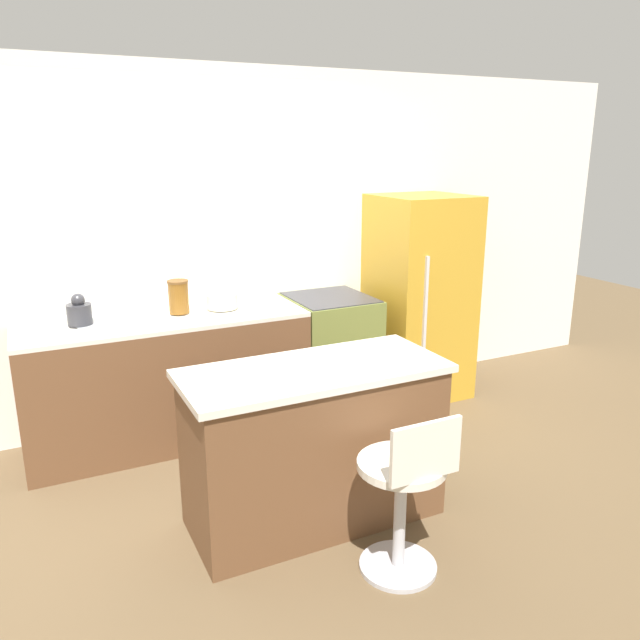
{
  "coord_description": "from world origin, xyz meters",
  "views": [
    {
      "loc": [
        -1.13,
        -3.81,
        2.05
      ],
      "look_at": [
        0.58,
        -0.33,
        0.95
      ],
      "focal_mm": 35.0,
      "sensor_mm": 36.0,
      "label": 1
    }
  ],
  "objects_px": {
    "oven_range": "(330,353)",
    "mixing_bowl": "(222,301)",
    "kettle": "(79,312)",
    "stool_chair": "(404,495)",
    "refrigerator": "(419,297)"
  },
  "relations": [
    {
      "from": "oven_range",
      "to": "mixing_bowl",
      "type": "bearing_deg",
      "value": 177.02
    },
    {
      "from": "mixing_bowl",
      "to": "refrigerator",
      "type": "bearing_deg",
      "value": -2.35
    },
    {
      "from": "oven_range",
      "to": "mixing_bowl",
      "type": "distance_m",
      "value": 0.99
    },
    {
      "from": "refrigerator",
      "to": "stool_chair",
      "type": "xyz_separation_m",
      "value": [
        -1.41,
        -1.93,
        -0.4
      ]
    },
    {
      "from": "stool_chair",
      "to": "refrigerator",
      "type": "bearing_deg",
      "value": 53.9
    },
    {
      "from": "refrigerator",
      "to": "stool_chair",
      "type": "height_order",
      "value": "refrigerator"
    },
    {
      "from": "stool_chair",
      "to": "kettle",
      "type": "relative_size",
      "value": 4.22
    },
    {
      "from": "kettle",
      "to": "refrigerator",
      "type": "bearing_deg",
      "value": -1.49
    },
    {
      "from": "refrigerator",
      "to": "kettle",
      "type": "relative_size",
      "value": 8.03
    },
    {
      "from": "oven_range",
      "to": "refrigerator",
      "type": "bearing_deg",
      "value": -1.69
    },
    {
      "from": "mixing_bowl",
      "to": "kettle",
      "type": "bearing_deg",
      "value": -180.0
    },
    {
      "from": "oven_range",
      "to": "kettle",
      "type": "bearing_deg",
      "value": 178.61
    },
    {
      "from": "stool_chair",
      "to": "mixing_bowl",
      "type": "height_order",
      "value": "mixing_bowl"
    },
    {
      "from": "refrigerator",
      "to": "mixing_bowl",
      "type": "bearing_deg",
      "value": 177.65
    },
    {
      "from": "oven_range",
      "to": "mixing_bowl",
      "type": "height_order",
      "value": "mixing_bowl"
    }
  ]
}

